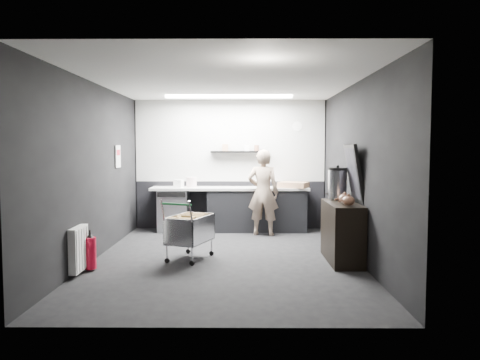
{
  "coord_description": "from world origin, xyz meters",
  "views": [
    {
      "loc": [
        0.28,
        -7.08,
        1.71
      ],
      "look_at": [
        0.22,
        0.4,
        1.19
      ],
      "focal_mm": 35.0,
      "sensor_mm": 36.0,
      "label": 1
    }
  ],
  "objects": [
    {
      "name": "poster_red_band",
      "position": [
        -1.98,
        1.3,
        1.62
      ],
      "size": [
        0.02,
        0.22,
        0.1
      ],
      "primitive_type": "cube",
      "color": "red",
      "rests_on": "poster"
    },
    {
      "name": "ceiling",
      "position": [
        0.0,
        0.0,
        2.7
      ],
      "size": [
        5.5,
        5.5,
        0.0
      ],
      "primitive_type": "plane",
      "rotation": [
        3.14,
        0.0,
        0.0
      ],
      "color": "white",
      "rests_on": "wall_back"
    },
    {
      "name": "ceiling_strip",
      "position": [
        0.0,
        1.85,
        2.67
      ],
      "size": [
        2.4,
        0.2,
        0.04
      ],
      "primitive_type": "cube",
      "color": "white",
      "rests_on": "ceiling"
    },
    {
      "name": "wall_back",
      "position": [
        0.0,
        2.75,
        1.35
      ],
      "size": [
        5.5,
        0.0,
        5.5
      ],
      "primitive_type": "plane",
      "rotation": [
        1.57,
        0.0,
        0.0
      ],
      "color": "black",
      "rests_on": "floor"
    },
    {
      "name": "sideboard",
      "position": [
        1.77,
        -0.1,
        0.56
      ],
      "size": [
        0.5,
        1.18,
        1.76
      ],
      "color": "black",
      "rests_on": "floor"
    },
    {
      "name": "wall_clock",
      "position": [
        1.4,
        2.72,
        2.15
      ],
      "size": [
        0.2,
        0.03,
        0.2
      ],
      "primitive_type": "cylinder",
      "rotation": [
        1.57,
        0.0,
        0.0
      ],
      "color": "white",
      "rests_on": "wall_back"
    },
    {
      "name": "person",
      "position": [
        0.66,
        1.97,
        0.84
      ],
      "size": [
        0.68,
        0.52,
        1.67
      ],
      "primitive_type": "imported",
      "rotation": [
        0.0,
        0.0,
        2.93
      ],
      "color": "beige",
      "rests_on": "floor"
    },
    {
      "name": "poster",
      "position": [
        -1.98,
        1.3,
        1.55
      ],
      "size": [
        0.02,
        0.3,
        0.4
      ],
      "primitive_type": "cube",
      "color": "silver",
      "rests_on": "wall_left"
    },
    {
      "name": "wall_right",
      "position": [
        2.0,
        0.0,
        1.35
      ],
      "size": [
        0.0,
        5.5,
        5.5
      ],
      "primitive_type": "plane",
      "rotation": [
        1.57,
        0.0,
        -1.57
      ],
      "color": "black",
      "rests_on": "floor"
    },
    {
      "name": "fire_extinguisher",
      "position": [
        -1.85,
        -0.7,
        0.26
      ],
      "size": [
        0.16,
        0.16,
        0.54
      ],
      "color": "#BA0C25",
      "rests_on": "floor"
    },
    {
      "name": "floating_shelf",
      "position": [
        0.2,
        2.62,
        1.62
      ],
      "size": [
        1.2,
        0.22,
        0.04
      ],
      "primitive_type": "cube",
      "color": "black",
      "rests_on": "wall_back"
    },
    {
      "name": "shopping_cart",
      "position": [
        -0.54,
        -0.02,
        0.43
      ],
      "size": [
        0.76,
        1.0,
        0.91
      ],
      "color": "silver",
      "rests_on": "floor"
    },
    {
      "name": "cardboard_box",
      "position": [
        1.29,
        2.37,
        0.96
      ],
      "size": [
        0.68,
        0.61,
        0.11
      ],
      "primitive_type": "cube",
      "rotation": [
        0.0,
        0.0,
        -0.41
      ],
      "color": "#A97C5A",
      "rests_on": "prep_counter"
    },
    {
      "name": "white_container",
      "position": [
        -1.04,
        2.37,
        0.98
      ],
      "size": [
        0.21,
        0.19,
        0.15
      ],
      "primitive_type": "cube",
      "rotation": [
        0.0,
        0.0,
        -0.35
      ],
      "color": "white",
      "rests_on": "prep_counter"
    },
    {
      "name": "pink_tub",
      "position": [
        -0.78,
        2.42,
        1.0
      ],
      "size": [
        0.21,
        0.21,
        0.21
      ],
      "primitive_type": "cylinder",
      "color": "silver",
      "rests_on": "prep_counter"
    },
    {
      "name": "kitchen_wall_panel",
      "position": [
        0.0,
        2.73,
        1.85
      ],
      "size": [
        3.95,
        0.02,
        1.7
      ],
      "primitive_type": "cube",
      "color": "#BABAB5",
      "rests_on": "wall_back"
    },
    {
      "name": "radiator",
      "position": [
        -1.94,
        -0.9,
        0.35
      ],
      "size": [
        0.1,
        0.5,
        0.6
      ],
      "primitive_type": "cube",
      "color": "white",
      "rests_on": "wall_left"
    },
    {
      "name": "prep_counter",
      "position": [
        0.14,
        2.42,
        0.46
      ],
      "size": [
        3.2,
        0.61,
        0.9
      ],
      "color": "black",
      "rests_on": "floor"
    },
    {
      "name": "wall_front",
      "position": [
        0.0,
        -2.75,
        1.35
      ],
      "size": [
        5.5,
        0.0,
        5.5
      ],
      "primitive_type": "plane",
      "rotation": [
        -1.57,
        0.0,
        0.0
      ],
      "color": "black",
      "rests_on": "floor"
    },
    {
      "name": "dado_panel",
      "position": [
        0.0,
        2.73,
        0.5
      ],
      "size": [
        3.95,
        0.02,
        1.0
      ],
      "primitive_type": "cube",
      "color": "black",
      "rests_on": "wall_back"
    },
    {
      "name": "floor",
      "position": [
        0.0,
        0.0,
        0.0
      ],
      "size": [
        5.5,
        5.5,
        0.0
      ],
      "primitive_type": "plane",
      "color": "black",
      "rests_on": "ground"
    },
    {
      "name": "wall_left",
      "position": [
        -2.0,
        0.0,
        1.35
      ],
      "size": [
        0.0,
        5.5,
        5.5
      ],
      "primitive_type": "plane",
      "rotation": [
        1.57,
        0.0,
        1.57
      ],
      "color": "black",
      "rests_on": "floor"
    }
  ]
}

